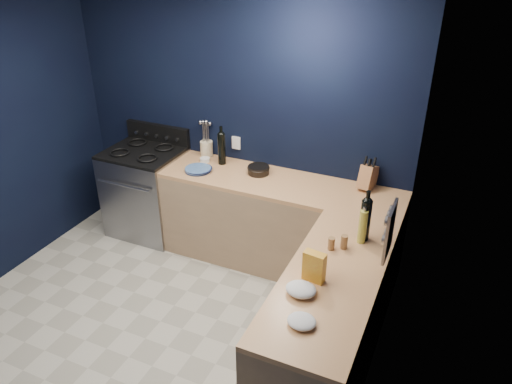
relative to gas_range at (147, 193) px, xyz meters
The scene contains 27 objects.
floor 1.76m from the gas_range, 56.78° to the right, with size 3.50×3.50×0.02m, color #B5B09F.
ceiling 2.74m from the gas_range, 56.78° to the right, with size 3.50×3.50×0.02m, color silver.
wall_back 1.30m from the gas_range, 20.08° to the left, with size 3.50×0.02×2.60m, color black.
wall_right 3.16m from the gas_range, 27.83° to the right, with size 0.02×3.50×2.60m, color black.
cab_back 1.53m from the gas_range, ahead, with size 2.30×0.63×0.86m, color #A3805D.
top_back 1.59m from the gas_range, ahead, with size 2.30×0.63×0.04m, color #9A6237.
cab_right 2.62m from the gas_range, 25.64° to the right, with size 0.63×1.67×0.86m, color #A3805D.
top_right 2.66m from the gas_range, 25.64° to the right, with size 0.63×1.67×0.04m, color #9A6237.
gas_range is the anchor object (origin of this frame).
oven_door 0.32m from the gas_range, 90.00° to the right, with size 0.59×0.02×0.42m, color black.
cooktop 0.48m from the gas_range, ahead, with size 0.76×0.66×0.03m, color black.
backguard 0.65m from the gas_range, 90.00° to the left, with size 0.76×0.06×0.20m, color black.
spice_panel 2.89m from the gas_range, 18.08° to the right, with size 0.02×0.28×0.38m, color gray.
wall_outlet 1.16m from the gas_range, 18.88° to the left, with size 0.09×0.02×0.13m, color white.
plate_stack 0.85m from the gas_range, ahead, with size 0.25×0.25×0.03m, color #3A6191.
ramekin 0.82m from the gas_range, 11.50° to the left, with size 0.10×0.10×0.04m, color white.
utensil_crock 0.85m from the gas_range, 23.84° to the left, with size 0.13×0.13×0.16m, color #F9ECC3.
wine_bottle_back 1.05m from the gas_range, 10.89° to the left, with size 0.08×0.08×0.32m, color black.
lemon_basket 1.36m from the gas_range, ahead, with size 0.21×0.21×0.08m, color black.
knife_block 2.36m from the gas_range, ahead, with size 0.12×0.19×0.21m, color #9A663E.
wine_bottle_right 2.59m from the gas_range, 13.81° to the right, with size 0.08×0.08×0.33m, color black.
oil_bottle 2.59m from the gas_range, 14.89° to the right, with size 0.06×0.06×0.27m, color gold.
spice_jar_near 2.53m from the gas_range, 18.46° to the right, with size 0.05×0.05×0.11m, color olive.
spice_jar_far 2.46m from the gas_range, 20.20° to the right, with size 0.05×0.05×0.10m, color olive.
crouton_bag 2.63m from the gas_range, 28.45° to the right, with size 0.15×0.07×0.21m, color #C13A10.
towel_front 2.67m from the gas_range, 32.00° to the right, with size 0.20×0.17×0.07m, color white.
towel_end 2.90m from the gas_range, 35.40° to the right, with size 0.18×0.16×0.05m, color white.
Camera 1 is at (2.04, -2.32, 2.95)m, focal length 34.12 mm.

